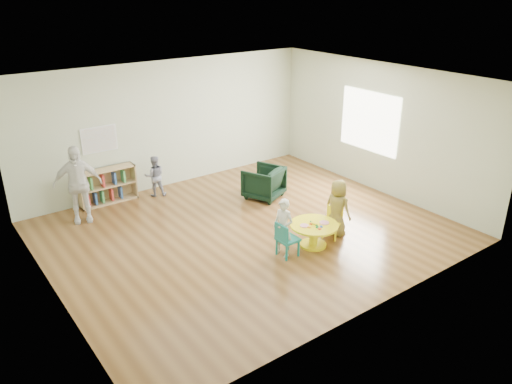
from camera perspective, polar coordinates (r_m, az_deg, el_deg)
room at (r=8.69m, az=-0.92°, el=6.68°), size 7.10×7.00×2.80m
activity_table at (r=8.82m, az=6.63°, el=-4.42°), size 0.85×0.85×0.47m
kid_chair_left at (r=8.44m, az=3.42°, el=-5.35°), size 0.33×0.33×0.62m
kid_chair_right at (r=9.19m, az=8.77°, el=-3.31°), size 0.40×0.40×0.57m
bookshelf at (r=10.92m, az=-16.72°, el=0.67°), size 1.20×0.30×0.75m
alphabet_poster at (r=10.72m, az=-17.48°, el=5.76°), size 0.74×0.01×0.54m
armchair at (r=10.70m, az=0.89°, el=1.10°), size 0.98×0.99×0.69m
child_left at (r=8.40m, az=3.12°, el=-4.11°), size 0.34×0.43×1.03m
child_right at (r=9.17m, az=9.29°, el=-1.80°), size 0.43×0.57×1.07m
toddler at (r=10.97m, az=-11.50°, el=1.80°), size 0.53×0.48×0.91m
adult_caretaker at (r=10.07m, az=-19.73°, el=0.84°), size 0.97×0.61×1.53m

